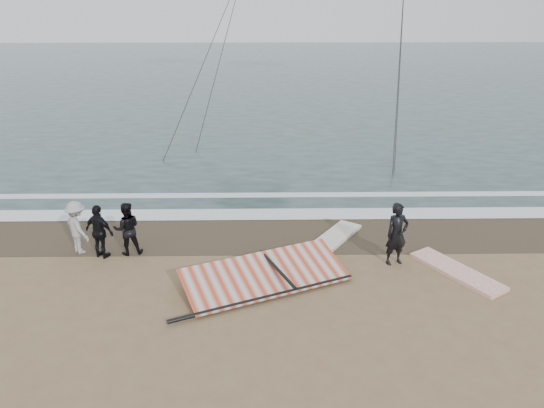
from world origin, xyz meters
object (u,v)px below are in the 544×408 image
at_px(board_white, 457,271).
at_px(sail_rig, 263,275).
at_px(man_main, 397,234).
at_px(board_cream, 332,240).

distance_m(board_white, sail_rig, 5.11).
xyz_separation_m(man_main, sail_rig, (-3.57, -0.93, -0.67)).
distance_m(man_main, sail_rig, 3.76).
distance_m(man_main, board_white, 1.82).
relative_size(board_cream, sail_rig, 0.59).
xyz_separation_m(board_white, sail_rig, (-5.10, -0.36, 0.14)).
xyz_separation_m(board_white, board_cream, (-3.06, 1.90, 0.00)).
relative_size(board_white, board_cream, 1.00).
bearing_deg(board_cream, board_white, 2.62).
bearing_deg(board_white, man_main, 127.22).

